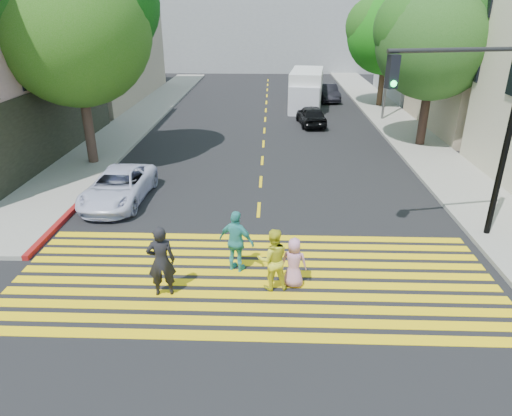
# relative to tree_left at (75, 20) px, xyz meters

# --- Properties ---
(ground) EXTENTS (120.00, 120.00, 0.00)m
(ground) POSITION_rel_tree_left_xyz_m (8.06, -11.20, -6.48)
(ground) COLOR black
(sidewalk_left) EXTENTS (3.00, 40.00, 0.15)m
(sidewalk_left) POSITION_rel_tree_left_xyz_m (-0.44, 10.80, -6.41)
(sidewalk_left) COLOR gray
(sidewalk_left) RESTS_ON ground
(sidewalk_right) EXTENTS (3.00, 60.00, 0.15)m
(sidewalk_right) POSITION_rel_tree_left_xyz_m (16.56, 3.80, -6.41)
(sidewalk_right) COLOR gray
(sidewalk_right) RESTS_ON ground
(curb_red) EXTENTS (0.20, 8.00, 0.16)m
(curb_red) POSITION_rel_tree_left_xyz_m (1.16, -5.20, -6.40)
(curb_red) COLOR maroon
(curb_red) RESTS_ON ground
(crosswalk) EXTENTS (13.40, 5.30, 0.01)m
(crosswalk) POSITION_rel_tree_left_xyz_m (8.06, -9.93, -6.47)
(crosswalk) COLOR yellow
(crosswalk) RESTS_ON ground
(lane_line) EXTENTS (0.12, 34.40, 0.01)m
(lane_line) POSITION_rel_tree_left_xyz_m (8.06, 11.30, -6.48)
(lane_line) COLOR yellow
(lane_line) RESTS_ON ground
(building_left_tan) EXTENTS (12.00, 16.00, 10.00)m
(building_left_tan) POSITION_rel_tree_left_xyz_m (-7.94, 16.80, -1.48)
(building_left_tan) COLOR tan
(building_left_tan) RESTS_ON ground
(building_right_grey) EXTENTS (10.00, 10.00, 10.00)m
(building_right_grey) POSITION_rel_tree_left_xyz_m (23.06, 18.80, -1.48)
(building_right_grey) COLOR gray
(building_right_grey) RESTS_ON ground
(backdrop_block) EXTENTS (30.00, 8.00, 12.00)m
(backdrop_block) POSITION_rel_tree_left_xyz_m (8.06, 36.80, -0.48)
(backdrop_block) COLOR gray
(backdrop_block) RESTS_ON ground
(tree_left) EXTENTS (8.79, 8.79, 9.61)m
(tree_left) POSITION_rel_tree_left_xyz_m (0.00, 0.00, 0.00)
(tree_left) COLOR #3E2B22
(tree_left) RESTS_ON ground
(tree_right_near) EXTENTS (7.55, 7.25, 8.49)m
(tree_right_near) POSITION_rel_tree_left_xyz_m (16.67, 3.61, -0.74)
(tree_right_near) COLOR black
(tree_right_near) RESTS_ON ground
(tree_right_far) EXTENTS (6.80, 6.42, 8.13)m
(tree_right_far) POSITION_rel_tree_left_xyz_m (16.70, 14.30, -0.99)
(tree_right_far) COLOR #3F2318
(tree_right_far) RESTS_ON ground
(pedestrian_man) EXTENTS (0.80, 0.60, 1.98)m
(pedestrian_man) POSITION_rel_tree_left_xyz_m (5.71, -10.75, -5.49)
(pedestrian_man) COLOR black
(pedestrian_man) RESTS_ON ground
(pedestrian_woman) EXTENTS (0.94, 0.79, 1.75)m
(pedestrian_woman) POSITION_rel_tree_left_xyz_m (8.58, -10.35, -5.61)
(pedestrian_woman) COLOR yellow
(pedestrian_woman) RESTS_ON ground
(pedestrian_child) EXTENTS (0.74, 0.53, 1.42)m
(pedestrian_child) POSITION_rel_tree_left_xyz_m (9.14, -10.23, -5.77)
(pedestrian_child) COLOR #CB87AB
(pedestrian_child) RESTS_ON ground
(pedestrian_extra) EXTENTS (1.17, 0.85, 1.85)m
(pedestrian_extra) POSITION_rel_tree_left_xyz_m (7.56, -9.49, -5.56)
(pedestrian_extra) COLOR teal
(pedestrian_extra) RESTS_ON ground
(white_sedan) EXTENTS (2.19, 4.53, 1.24)m
(white_sedan) POSITION_rel_tree_left_xyz_m (2.62, -4.58, -5.86)
(white_sedan) COLOR silver
(white_sedan) RESTS_ON ground
(dark_car_near) EXTENTS (1.92, 3.90, 1.28)m
(dark_car_near) POSITION_rel_tree_left_xyz_m (11.02, 8.27, -5.84)
(dark_car_near) COLOR black
(dark_car_near) RESTS_ON ground
(silver_car) EXTENTS (2.61, 4.81, 1.32)m
(silver_car) POSITION_rel_tree_left_xyz_m (11.70, 18.58, -5.82)
(silver_car) COLOR gray
(silver_car) RESTS_ON ground
(dark_car_parked) EXTENTS (1.74, 4.08, 1.31)m
(dark_car_parked) POSITION_rel_tree_left_xyz_m (12.99, 16.70, -5.83)
(dark_car_parked) COLOR black
(dark_car_parked) RESTS_ON ground
(white_van) EXTENTS (2.86, 6.06, 2.75)m
(white_van) POSITION_rel_tree_left_xyz_m (11.01, 13.45, -5.17)
(white_van) COLOR silver
(white_van) RESTS_ON ground
(traffic_signal) EXTENTS (4.25, 1.23, 6.33)m
(traffic_signal) POSITION_rel_tree_left_xyz_m (14.51, -7.38, -2.38)
(traffic_signal) COLOR black
(traffic_signal) RESTS_ON ground
(street_lamp) EXTENTS (1.97, 0.22, 8.74)m
(street_lamp) POSITION_rel_tree_left_xyz_m (15.69, 9.72, -1.47)
(street_lamp) COLOR slate
(street_lamp) RESTS_ON ground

